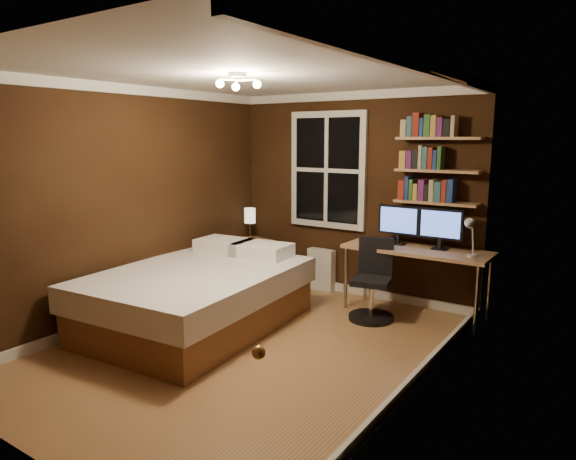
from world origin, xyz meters
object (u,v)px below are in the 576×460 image
Objects in this scene: bedside_lamp at (250,224)px; desk at (416,254)px; desk_lamp at (471,237)px; bed at (199,296)px; monitor_left at (399,225)px; monitor_right at (440,229)px; office_chair at (372,290)px; radiator at (321,269)px; nightstand at (250,261)px.

bedside_lamp is 2.35m from desk.
desk_lamp is at bearing -13.90° from desk.
monitor_left reaches higher than bed.
monitor_right reaches higher than office_chair.
bed is 4.43× the size of radiator.
desk_lamp is at bearing -10.63° from radiator.
desk_lamp reaches higher than bed.
desk_lamp is at bearing 2.61° from office_chair.
bedside_lamp is at bearing 155.79° from office_chair.
radiator is 0.61× the size of office_chair.
monitor_right reaches higher than nightstand.
desk is 0.37m from monitor_right.
bedside_lamp is at bearing 105.91° from bed.
nightstand reaches higher than radiator.
nightstand is 2.66m from monitor_right.
monitor_left and monitor_right have the same top height.
desk is 3.31× the size of monitor_right.
monitor_right is (1.57, -0.14, 0.71)m from radiator.
nightstand is 2.20m from monitor_left.
office_chair is at bearing -128.74° from desk.
desk is 0.64m from office_chair.
bed is 1.90m from radiator.
radiator is (0.39, 1.86, -0.06)m from bed.
desk_lamp is (0.38, -0.23, -0.00)m from monitor_right.
bed is 2.69m from monitor_right.
bed is at bearing -136.48° from desk.
monitor_left is 0.54× the size of office_chair.
desk is at bearing 166.10° from desk_lamp.
bedside_lamp is 2.58m from monitor_right.
desk_lamp is at bearing -30.97° from monitor_right.
bed is 2.85m from desk_lamp.
nightstand is at bearing -167.80° from radiator.
bedside_lamp is at bearing -178.21° from monitor_right.
radiator is at bearing 135.62° from office_chair.
radiator is 1.73m from monitor_right.
monitor_left reaches higher than office_chair.
bedside_lamp is 0.91× the size of monitor_left.
desk is at bearing -160.69° from monitor_right.
office_chair is at bearing -31.63° from radiator.
bedside_lamp is 2.96m from desk_lamp.
desk is at bearing 11.02° from nightstand.
desk_lamp reaches higher than radiator.
bed is 4.08× the size of nightstand.
radiator is (1.00, 0.22, -0.53)m from bedside_lamp.
office_chair is at bearing -138.64° from monitor_right.
desk_lamp reaches higher than nightstand.
monitor_left is at bearing 180.00° from monitor_right.
office_chair is (-0.56, -0.49, -0.66)m from monitor_right.
desk is at bearing 38.51° from office_chair.
desk_lamp is 1.17m from office_chair.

